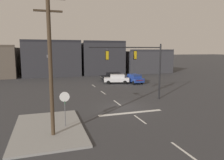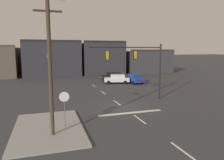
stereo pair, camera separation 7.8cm
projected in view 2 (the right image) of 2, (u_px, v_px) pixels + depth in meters
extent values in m
plane|color=#353538|center=(123.00, 107.00, 22.01)|extent=(400.00, 400.00, 0.00)
cube|color=gray|center=(49.00, 128.00, 15.96)|extent=(5.00, 8.00, 0.15)
cube|color=silver|center=(131.00, 113.00, 20.12)|extent=(6.40, 0.50, 0.01)
cube|color=silver|center=(183.00, 151.00, 12.58)|extent=(0.16, 2.40, 0.01)
cube|color=silver|center=(140.00, 119.00, 18.24)|extent=(0.16, 2.40, 0.01)
cube|color=silver|center=(117.00, 103.00, 23.90)|extent=(0.16, 2.40, 0.01)
cube|color=silver|center=(103.00, 93.00, 29.56)|extent=(0.16, 2.40, 0.01)
cube|color=silver|center=(94.00, 86.00, 35.22)|extent=(0.16, 2.40, 0.01)
cylinder|color=black|center=(160.00, 72.00, 25.43)|extent=(0.20, 0.20, 6.55)
cylinder|color=black|center=(127.00, 47.00, 23.49)|extent=(8.78, 0.56, 0.12)
sphere|color=black|center=(161.00, 44.00, 24.96)|extent=(0.18, 0.18, 0.18)
cylinder|color=#56565B|center=(135.00, 50.00, 23.87)|extent=(0.03, 0.03, 0.35)
cube|color=gold|center=(135.00, 55.00, 23.96)|extent=(0.31, 0.25, 0.90)
sphere|color=red|center=(135.00, 53.00, 24.04)|extent=(0.20, 0.20, 0.20)
sphere|color=#2D2314|center=(135.00, 55.00, 24.08)|extent=(0.20, 0.20, 0.20)
sphere|color=black|center=(134.00, 57.00, 24.12)|extent=(0.20, 0.20, 0.20)
cube|color=black|center=(135.00, 55.00, 23.94)|extent=(0.42, 0.05, 1.02)
cylinder|color=#56565B|center=(107.00, 50.00, 22.70)|extent=(0.03, 0.03, 0.35)
cube|color=gold|center=(107.00, 55.00, 22.79)|extent=(0.31, 0.25, 0.90)
sphere|color=red|center=(107.00, 53.00, 22.87)|extent=(0.20, 0.20, 0.20)
sphere|color=#2D2314|center=(107.00, 55.00, 22.91)|extent=(0.20, 0.20, 0.20)
sphere|color=black|center=(107.00, 58.00, 22.95)|extent=(0.20, 0.20, 0.20)
cube|color=black|center=(107.00, 55.00, 22.77)|extent=(0.42, 0.05, 1.02)
cylinder|color=#56565B|center=(65.00, 114.00, 16.13)|extent=(0.06, 0.06, 2.15)
cylinder|color=white|center=(64.00, 97.00, 15.93)|extent=(0.76, 0.03, 0.76)
cylinder|color=#B21414|center=(64.00, 97.00, 15.95)|extent=(0.68, 0.03, 0.68)
cube|color=#19592D|center=(64.00, 103.00, 16.00)|extent=(0.02, 0.64, 0.16)
cube|color=silver|center=(117.00, 80.00, 37.49)|extent=(4.72, 2.93, 0.70)
cube|color=silver|center=(118.00, 76.00, 37.40)|extent=(2.81, 2.21, 0.56)
cube|color=#2D3842|center=(113.00, 76.00, 37.38)|extent=(0.65, 1.53, 0.47)
cube|color=#2D3842|center=(124.00, 76.00, 37.44)|extent=(0.62, 1.52, 0.46)
cylinder|color=black|center=(109.00, 82.00, 36.66)|extent=(0.68, 0.39, 0.64)
cylinder|color=black|center=(108.00, 81.00, 38.34)|extent=(0.68, 0.39, 0.64)
cylinder|color=black|center=(125.00, 82.00, 36.75)|extent=(0.68, 0.39, 0.64)
cylinder|color=black|center=(124.00, 81.00, 38.43)|extent=(0.68, 0.39, 0.64)
sphere|color=silver|center=(104.00, 80.00, 36.84)|extent=(0.16, 0.16, 0.16)
sphere|color=silver|center=(104.00, 79.00, 37.98)|extent=(0.16, 0.16, 0.16)
cube|color=maroon|center=(129.00, 79.00, 37.54)|extent=(0.41, 1.33, 0.12)
cube|color=navy|center=(134.00, 79.00, 37.87)|extent=(2.16, 4.54, 0.70)
cube|color=navy|center=(135.00, 76.00, 37.64)|extent=(1.80, 2.59, 0.56)
cube|color=#2D3842|center=(133.00, 75.00, 38.35)|extent=(1.54, 0.37, 0.47)
cube|color=#2D3842|center=(138.00, 77.00, 36.58)|extent=(1.53, 0.34, 0.46)
cylinder|color=black|center=(126.00, 80.00, 38.93)|extent=(0.27, 0.66, 0.64)
cylinder|color=black|center=(134.00, 80.00, 39.57)|extent=(0.27, 0.66, 0.64)
cylinder|color=black|center=(134.00, 83.00, 36.28)|extent=(0.27, 0.66, 0.64)
cylinder|color=black|center=(142.00, 82.00, 36.92)|extent=(0.27, 0.66, 0.64)
sphere|color=silver|center=(126.00, 78.00, 39.64)|extent=(0.16, 0.16, 0.16)
sphere|color=silver|center=(131.00, 77.00, 40.08)|extent=(0.16, 0.16, 0.16)
cube|color=maroon|center=(140.00, 80.00, 35.87)|extent=(1.37, 0.15, 0.12)
cube|color=black|center=(113.00, 77.00, 40.63)|extent=(4.50, 2.06, 0.70)
cube|color=black|center=(114.00, 74.00, 40.58)|extent=(2.56, 1.75, 0.56)
cube|color=#2D3842|center=(110.00, 74.00, 40.40)|extent=(0.34, 1.53, 0.47)
cube|color=#2D3842|center=(119.00, 74.00, 40.87)|extent=(0.31, 1.53, 0.46)
cylinder|color=black|center=(106.00, 80.00, 39.52)|extent=(0.65, 0.26, 0.64)
cylinder|color=black|center=(105.00, 79.00, 41.15)|extent=(0.65, 0.26, 0.64)
cylinder|color=black|center=(121.00, 79.00, 40.22)|extent=(0.65, 0.26, 0.64)
cylinder|color=black|center=(119.00, 78.00, 41.86)|extent=(0.65, 0.26, 0.64)
sphere|color=silver|center=(102.00, 78.00, 39.55)|extent=(0.16, 0.16, 0.16)
sphere|color=silver|center=(101.00, 77.00, 40.65)|extent=(0.16, 0.16, 0.16)
cube|color=maroon|center=(124.00, 76.00, 41.15)|extent=(0.12, 1.37, 0.12)
cylinder|color=#423323|center=(50.00, 66.00, 13.93)|extent=(0.26, 0.26, 9.84)
cube|color=#382B1E|center=(48.00, 11.00, 13.42)|extent=(1.80, 0.12, 0.12)
cylinder|color=#56565B|center=(49.00, 56.00, 14.80)|extent=(0.08, 2.06, 0.08)
cube|color=slate|center=(49.00, 56.00, 15.78)|extent=(0.36, 0.64, 0.20)
cube|color=brown|center=(1.00, 62.00, 47.73)|extent=(7.88, 13.09, 6.43)
cube|color=#2D2D33|center=(52.00, 59.00, 51.30)|extent=(12.46, 13.70, 7.55)
cube|color=black|center=(52.00, 41.00, 44.55)|extent=(12.46, 0.60, 0.50)
cube|color=#2D2D33|center=(101.00, 59.00, 52.51)|extent=(9.94, 8.75, 7.52)
cube|color=black|center=(106.00, 42.00, 48.09)|extent=(9.94, 0.60, 0.50)
cube|color=#38383D|center=(142.00, 61.00, 58.33)|extent=(11.82, 13.02, 5.51)
cube|color=#2B2B30|center=(153.00, 50.00, 52.04)|extent=(11.82, 0.60, 0.50)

